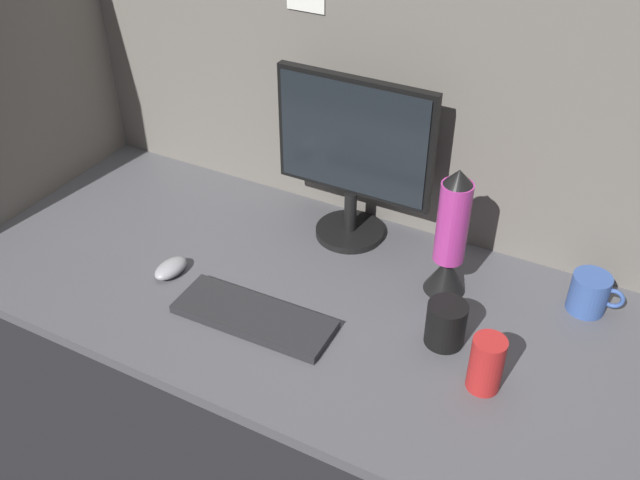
{
  "coord_description": "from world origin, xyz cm",
  "views": [
    {
      "loc": [
        63.36,
        -113.36,
        109.2
      ],
      "look_at": [
        -0.22,
        0.0,
        14.0
      ],
      "focal_mm": 39.77,
      "sensor_mm": 36.0,
      "label": 1
    }
  ],
  "objects_px": {
    "mug_red_plastic": "(486,364)",
    "mug_ceramic_blue": "(590,293)",
    "lava_lamp": "(450,242)",
    "mouse": "(171,268)",
    "monitor": "(353,153)",
    "mug_black_travel": "(446,324)",
    "keyboard": "(254,317)"
  },
  "relations": [
    {
      "from": "mouse",
      "to": "mug_red_plastic",
      "type": "bearing_deg",
      "value": 6.13
    },
    {
      "from": "monitor",
      "to": "mug_ceramic_blue",
      "type": "distance_m",
      "value": 0.64
    },
    {
      "from": "mug_red_plastic",
      "to": "mug_ceramic_blue",
      "type": "distance_m",
      "value": 0.37
    },
    {
      "from": "mug_red_plastic",
      "to": "mug_ceramic_blue",
      "type": "xyz_separation_m",
      "value": [
        0.14,
        0.34,
        -0.02
      ]
    },
    {
      "from": "mouse",
      "to": "mug_black_travel",
      "type": "relative_size",
      "value": 0.93
    },
    {
      "from": "mouse",
      "to": "mug_red_plastic",
      "type": "height_order",
      "value": "mug_red_plastic"
    },
    {
      "from": "keyboard",
      "to": "mouse",
      "type": "xyz_separation_m",
      "value": [
        -0.27,
        0.05,
        0.01
      ]
    },
    {
      "from": "mouse",
      "to": "lava_lamp",
      "type": "distance_m",
      "value": 0.67
    },
    {
      "from": "mug_red_plastic",
      "to": "mug_ceramic_blue",
      "type": "height_order",
      "value": "mug_red_plastic"
    },
    {
      "from": "monitor",
      "to": "mug_ceramic_blue",
      "type": "height_order",
      "value": "monitor"
    },
    {
      "from": "monitor",
      "to": "mug_ceramic_blue",
      "type": "bearing_deg",
      "value": -1.76
    },
    {
      "from": "monitor",
      "to": "mug_black_travel",
      "type": "height_order",
      "value": "monitor"
    },
    {
      "from": "monitor",
      "to": "mug_black_travel",
      "type": "relative_size",
      "value": 4.24
    },
    {
      "from": "mug_black_travel",
      "to": "mouse",
      "type": "bearing_deg",
      "value": -172.44
    },
    {
      "from": "keyboard",
      "to": "mug_red_plastic",
      "type": "bearing_deg",
      "value": 4.21
    },
    {
      "from": "mug_black_travel",
      "to": "lava_lamp",
      "type": "bearing_deg",
      "value": 109.39
    },
    {
      "from": "keyboard",
      "to": "mouse",
      "type": "relative_size",
      "value": 3.85
    },
    {
      "from": "monitor",
      "to": "lava_lamp",
      "type": "xyz_separation_m",
      "value": [
        0.3,
        -0.1,
        -0.1
      ]
    },
    {
      "from": "keyboard",
      "to": "lava_lamp",
      "type": "bearing_deg",
      "value": 40.43
    },
    {
      "from": "monitor",
      "to": "mug_black_travel",
      "type": "bearing_deg",
      "value": -37.27
    },
    {
      "from": "mug_red_plastic",
      "to": "mug_ceramic_blue",
      "type": "bearing_deg",
      "value": 67.6
    },
    {
      "from": "monitor",
      "to": "mug_red_plastic",
      "type": "height_order",
      "value": "monitor"
    },
    {
      "from": "mouse",
      "to": "mug_ceramic_blue",
      "type": "height_order",
      "value": "mug_ceramic_blue"
    },
    {
      "from": "monitor",
      "to": "mug_ceramic_blue",
      "type": "xyz_separation_m",
      "value": [
        0.61,
        -0.02,
        -0.19
      ]
    },
    {
      "from": "mug_red_plastic",
      "to": "lava_lamp",
      "type": "relative_size",
      "value": 0.38
    },
    {
      "from": "monitor",
      "to": "lava_lamp",
      "type": "height_order",
      "value": "monitor"
    },
    {
      "from": "monitor",
      "to": "mouse",
      "type": "relative_size",
      "value": 4.54
    },
    {
      "from": "mouse",
      "to": "mug_red_plastic",
      "type": "relative_size",
      "value": 0.76
    },
    {
      "from": "mug_ceramic_blue",
      "to": "keyboard",
      "type": "bearing_deg",
      "value": -149.36
    },
    {
      "from": "monitor",
      "to": "keyboard",
      "type": "distance_m",
      "value": 0.47
    },
    {
      "from": "mouse",
      "to": "lava_lamp",
      "type": "bearing_deg",
      "value": 28.88
    },
    {
      "from": "mug_red_plastic",
      "to": "mug_black_travel",
      "type": "distance_m",
      "value": 0.14
    }
  ]
}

